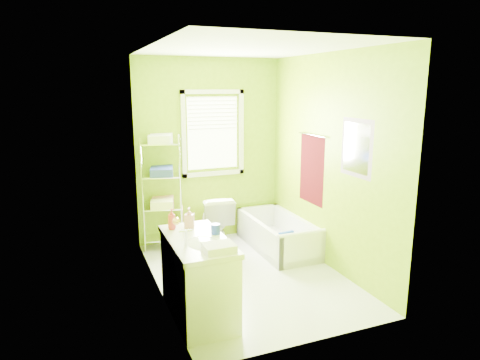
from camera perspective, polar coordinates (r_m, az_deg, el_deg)
name	(u,v)px	position (r m, az deg, el deg)	size (l,w,h in m)	color
ground	(248,276)	(5.22, 1.10, -12.62)	(2.90, 2.90, 0.00)	silver
room_envelope	(249,147)	(4.77, 1.18, 4.45)	(2.14, 2.94, 2.62)	#799F07
window	(213,129)	(6.11, -3.63, 6.83)	(0.92, 0.05, 1.22)	white
door	(181,233)	(3.65, -7.86, -7.01)	(0.09, 0.80, 2.00)	white
right_wall_decor	(328,161)	(5.28, 11.68, 2.48)	(0.04, 1.48, 1.17)	#3E0709
bathtub	(278,239)	(5.99, 5.10, -7.78)	(0.66, 1.41, 0.46)	white
toilet	(216,221)	(5.98, -3.25, -5.44)	(0.42, 0.73, 0.75)	white
vanity	(199,275)	(4.25, -5.55, -12.48)	(0.54, 1.05, 1.01)	white
wire_shelf_unit	(163,180)	(5.87, -10.24, -0.01)	(0.58, 0.48, 1.58)	silver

